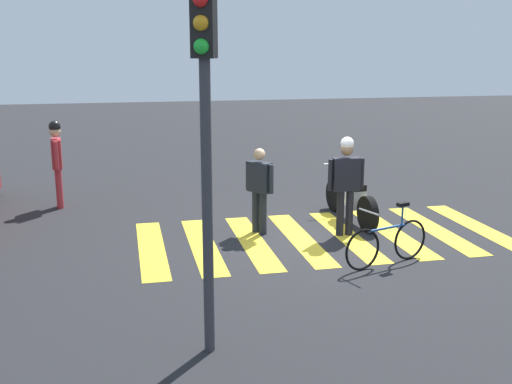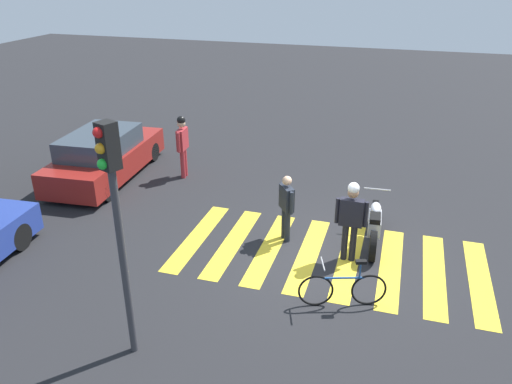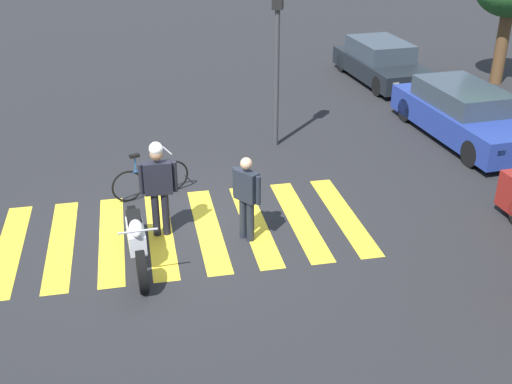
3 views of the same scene
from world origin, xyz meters
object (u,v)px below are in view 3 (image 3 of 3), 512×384
officer_by_motorcycle (158,182)px  car_blue_hatchback (464,114)px  police_motorcycle (137,240)px  traffic_light_pole (277,36)px  leaning_bicycle (150,179)px  car_black_suv (381,62)px  officer_on_foot (247,194)px

officer_by_motorcycle → car_blue_hatchback: (-3.40, 7.86, -0.44)m
police_motorcycle → officer_by_motorcycle: size_ratio=1.23×
officer_by_motorcycle → traffic_light_pole: size_ratio=0.46×
leaning_bicycle → car_black_suv: size_ratio=0.38×
police_motorcycle → officer_by_motorcycle: 1.20m
leaning_bicycle → traffic_light_pole: bearing=125.1°
police_motorcycle → car_blue_hatchback: 9.38m
traffic_light_pole → officer_by_motorcycle: bearing=-38.4°
officer_on_foot → car_black_suv: bearing=145.8°
police_motorcycle → traffic_light_pole: traffic_light_pole is taller
car_black_suv → officer_by_motorcycle: bearing=-41.7°
police_motorcycle → leaning_bicycle: 2.61m
traffic_light_pole → officer_on_foot: bearing=-19.8°
officer_on_foot → car_black_suv: (-9.15, 6.23, -0.30)m
leaning_bicycle → car_blue_hatchback: bearing=102.3°
police_motorcycle → leaning_bicycle: police_motorcycle is taller
leaning_bicycle → traffic_light_pole: 4.56m
officer_by_motorcycle → traffic_light_pole: bearing=141.6°
police_motorcycle → leaning_bicycle: (-2.58, 0.36, -0.10)m
leaning_bicycle → officer_by_motorcycle: 1.81m
car_black_suv → car_blue_hatchback: 5.29m
leaning_bicycle → traffic_light_pole: (-2.25, 3.20, 2.33)m
car_black_suv → leaning_bicycle: bearing=-48.2°
police_motorcycle → car_black_suv: (-9.60, 8.22, 0.14)m
officer_by_motorcycle → car_black_suv: 11.65m
officer_on_foot → car_blue_hatchback: 7.42m
car_black_suv → police_motorcycle: bearing=-40.6°
car_blue_hatchback → leaning_bicycle: bearing=-77.7°
car_black_suv → car_blue_hatchback: (5.29, 0.11, 0.03)m
leaning_bicycle → traffic_light_pole: size_ratio=0.40×
leaning_bicycle → car_blue_hatchback: (-1.73, 7.96, 0.27)m
officer_on_foot → officer_by_motorcycle: bearing=-107.0°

